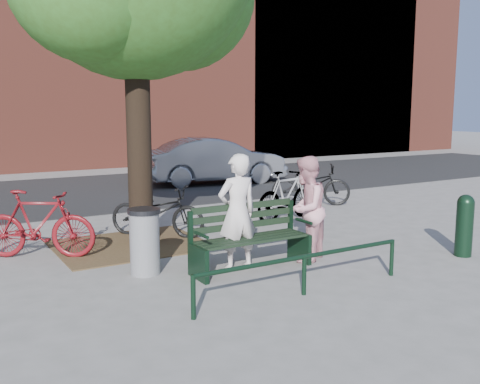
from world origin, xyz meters
TOP-DOWN VIEW (x-y plane):
  - ground at (0.00, 0.00)m, footprint 90.00×90.00m
  - dirt_pit at (-1.00, 2.20)m, footprint 2.40×2.00m
  - road at (0.00, 8.50)m, footprint 40.00×7.00m
  - townhouse_row at (0.17, 16.00)m, footprint 45.00×4.00m
  - park_bench at (-0.00, 0.08)m, footprint 1.74×0.54m
  - guard_railing at (0.00, -1.20)m, footprint 3.06×0.06m
  - person_left at (-0.14, 0.15)m, footprint 0.60×0.40m
  - person_right at (0.95, -0.00)m, footprint 0.96×0.92m
  - bollard at (3.20, -1.07)m, footprint 0.26×0.26m
  - litter_bin at (-1.35, 0.60)m, footprint 0.45×0.45m
  - bicycle_b at (-2.45, 2.20)m, footprint 1.74×1.36m
  - bicycle_c at (-0.37, 2.55)m, footprint 1.67×1.67m
  - bicycle_d at (2.44, 2.52)m, footprint 1.79×0.87m
  - bicycle_e at (3.98, 3.68)m, footprint 1.90×1.57m
  - parked_car at (3.82, 8.16)m, footprint 4.43×2.09m

SIDE VIEW (x-z plane):
  - ground at x=0.00m, z-range 0.00..0.00m
  - road at x=0.00m, z-range 0.00..0.01m
  - dirt_pit at x=-1.00m, z-range 0.00..0.02m
  - guard_railing at x=0.00m, z-range 0.15..0.66m
  - bicycle_c at x=-0.37m, z-range 0.00..0.92m
  - litter_bin at x=-1.35m, z-range 0.01..0.92m
  - park_bench at x=0.00m, z-range -0.01..0.97m
  - bicycle_e at x=3.98m, z-range 0.00..0.97m
  - bollard at x=3.20m, z-range 0.03..1.00m
  - bicycle_d at x=2.44m, z-range 0.00..1.03m
  - bicycle_b at x=-2.45m, z-range 0.00..1.05m
  - parked_car at x=3.82m, z-range 0.00..1.40m
  - person_right at x=0.95m, z-range 0.00..1.57m
  - person_left at x=-0.14m, z-range 0.00..1.64m
  - townhouse_row at x=0.17m, z-range -0.75..13.25m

